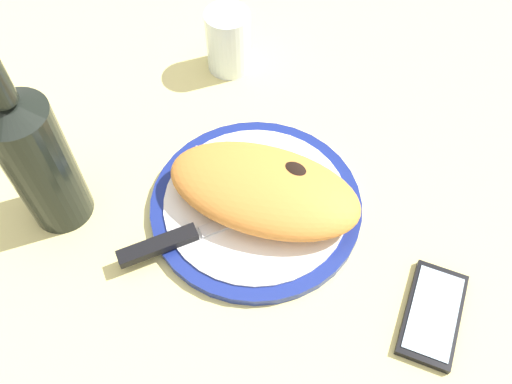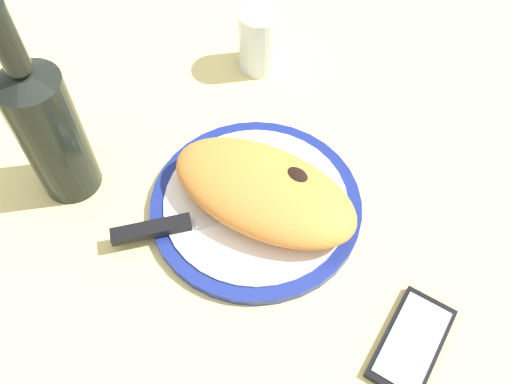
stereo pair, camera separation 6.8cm
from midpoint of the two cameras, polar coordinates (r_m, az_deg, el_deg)
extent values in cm
cube|color=#E5D684|center=(72.09, 2.69, -2.48)|extent=(150.00, 150.00, 3.00)
cylinder|color=navy|center=(70.25, 2.75, -1.56)|extent=(27.46, 27.46, 1.34)
cylinder|color=white|center=(69.56, 2.78, -1.20)|extent=(23.91, 23.91, 0.30)
ellipsoid|color=orange|center=(67.40, 3.74, 0.23)|extent=(27.57, 20.14, 5.28)
ellipsoid|color=black|center=(66.24, 7.17, 1.41)|extent=(4.04, 3.84, 1.11)
ellipsoid|color=black|center=(65.47, 5.31, 1.02)|extent=(2.11, 1.95, 0.61)
cube|color=silver|center=(72.49, 4.26, 2.60)|extent=(11.32, 3.03, 0.40)
cube|color=silver|center=(74.07, -1.34, 4.40)|extent=(4.34, 2.92, 0.40)
cube|color=silver|center=(68.33, 2.15, -2.23)|extent=(14.28, 7.75, 0.40)
cube|color=black|center=(67.12, -8.20, -4.16)|extent=(9.85, 5.98, 1.20)
cube|color=black|center=(65.87, 19.10, -15.11)|extent=(10.00, 13.49, 1.00)
cube|color=silver|center=(65.34, 19.25, -14.94)|extent=(8.63, 11.81, 0.16)
cylinder|color=silver|center=(84.94, 2.81, 15.66)|extent=(6.78, 6.78, 9.88)
cylinder|color=silver|center=(86.29, 2.75, 14.62)|extent=(6.24, 6.24, 5.35)
cylinder|color=black|center=(69.14, -18.12, 5.34)|extent=(7.66, 7.66, 18.48)
cone|color=black|center=(62.05, -20.60, 11.27)|extent=(7.66, 7.66, 1.92)
cylinder|color=black|center=(58.98, -22.03, 14.57)|extent=(2.91, 2.91, 7.82)
camera|label=1|loc=(0.03, -87.13, 4.26)|focal=37.82mm
camera|label=2|loc=(0.03, 92.87, -4.26)|focal=37.82mm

